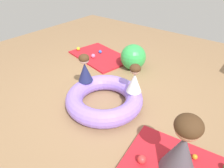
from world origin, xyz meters
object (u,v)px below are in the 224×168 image
Objects in this scene: play_ball_red at (142,159)px; play_ball_blue at (100,52)px; child_in_white at (135,79)px; adult_seated at (183,146)px; play_ball_green at (183,149)px; play_ball_teal at (123,59)px; inflatable_cushion at (104,99)px; play_ball_yellow at (78,49)px; play_ball_orange at (195,157)px; exercise_ball_large at (133,57)px; child_in_navy at (85,68)px; play_ball_pink at (93,56)px.

play_ball_blue is (-2.41, 2.02, -0.01)m from play_ball_red.
adult_seated reaches higher than child_in_white.
play_ball_green is 0.73× the size of play_ball_teal.
inflatable_cushion is 1.20m from play_ball_red.
play_ball_green is 0.91× the size of play_ball_yellow.
play_ball_red reaches higher than play_ball_blue.
play_ball_orange is at bearing 42.93° from play_ball_red.
play_ball_yellow is 1.57m from exercise_ball_large.
child_in_navy reaches higher than play_ball_orange.
play_ball_teal is (-0.19, 1.37, -0.42)m from child_in_navy.
child_in_navy is at bearing 174.32° from play_ball_green.
play_ball_green and play_ball_blue have the same top height.
play_ball_red is at bearing -137.07° from play_ball_orange.
child_in_navy is 1.70m from play_ball_red.
child_in_navy is at bearing -57.20° from play_ball_blue.
child_in_white reaches higher than play_ball_green.
play_ball_green is 2.26m from exercise_ball_large.
child_in_navy is 1.44m from play_ball_teal.
inflatable_cushion reaches higher than play_ball_blue.
child_in_navy is at bearing -82.03° from play_ball_teal.
play_ball_pink is (-1.31, 1.14, -0.05)m from inflatable_cushion.
play_ball_orange is (1.99, -0.20, -0.44)m from child_in_navy.
play_ball_yellow is at bearing 99.38° from adult_seated.
play_ball_blue is at bearing 98.77° from play_ball_pink.
play_ball_teal is at bearing 130.46° from play_ball_red.
inflatable_cushion is 1.98m from play_ball_blue.
child_in_navy is at bearing -52.03° from play_ball_pink.
exercise_ball_large is (0.96, 0.21, 0.18)m from play_ball_pink.
play_ball_pink reaches higher than play_ball_green.
play_ball_yellow is at bearing 27.17° from child_in_white.
play_ball_yellow is (-0.59, 0.09, -0.01)m from play_ball_pink.
play_ball_green is at bearing -22.45° from play_ball_yellow.
play_ball_red is at bearing -54.04° from exercise_ball_large.
exercise_ball_large reaches higher than play_ball_red.
adult_seated reaches higher than play_ball_teal.
play_ball_yellow is at bearing -171.00° from play_ball_teal.
child_in_navy is 7.81× the size of play_ball_orange.
play_ball_yellow reaches higher than play_ball_green.
child_in_white is 5.92× the size of play_ball_green.
play_ball_pink is at bearing -81.23° from play_ball_blue.
play_ball_red is (-0.36, -0.17, -0.33)m from adult_seated.
adult_seated is at bearing -33.68° from play_ball_blue.
exercise_ball_large is (-0.34, 1.35, 0.13)m from inflatable_cushion.
child_in_navy is 0.91× the size of exercise_ball_large.
play_ball_pink is at bearing -8.51° from play_ball_yellow.
play_ball_green is 2.96m from play_ball_pink.
inflatable_cushion reaches higher than play_ball_green.
play_ball_green is at bearing -40.66° from exercise_ball_large.
child_in_navy is 1.32m from exercise_ball_large.
inflatable_cushion is at bearing 109.68° from adult_seated.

